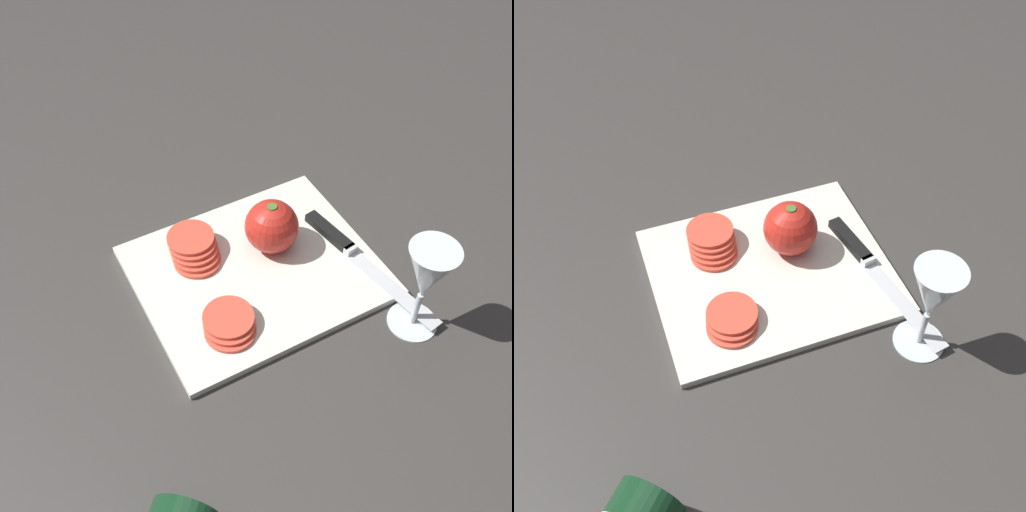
% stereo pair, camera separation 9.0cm
% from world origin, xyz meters
% --- Properties ---
extents(ground_plane, '(3.00, 3.00, 0.00)m').
position_xyz_m(ground_plane, '(0.00, 0.00, 0.00)').
color(ground_plane, '#383533').
extents(cutting_board, '(0.36, 0.30, 0.01)m').
position_xyz_m(cutting_board, '(0.10, 0.02, 0.01)').
color(cutting_board, silver).
rests_on(cutting_board, ground_plane).
extents(wine_glass, '(0.07, 0.07, 0.16)m').
position_xyz_m(wine_glass, '(0.26, -0.17, 0.10)').
color(wine_glass, silver).
rests_on(wine_glass, ground_plane).
extents(whole_tomato, '(0.09, 0.09, 0.09)m').
position_xyz_m(whole_tomato, '(0.14, 0.05, 0.06)').
color(whole_tomato, red).
rests_on(whole_tomato, cutting_board).
extents(knife, '(0.07, 0.28, 0.01)m').
position_xyz_m(knife, '(0.24, -0.01, 0.02)').
color(knife, silver).
rests_on(knife, cutting_board).
extents(tomato_slice_stack_near, '(0.08, 0.10, 0.03)m').
position_xyz_m(tomato_slice_stack_near, '(0.03, 0.09, 0.03)').
color(tomato_slice_stack_near, '#DB4C38').
rests_on(tomato_slice_stack_near, cutting_board).
extents(tomato_slice_stack_far, '(0.08, 0.09, 0.02)m').
position_xyz_m(tomato_slice_stack_far, '(0.01, -0.06, 0.02)').
color(tomato_slice_stack_far, '#DB4C38').
rests_on(tomato_slice_stack_far, cutting_board).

